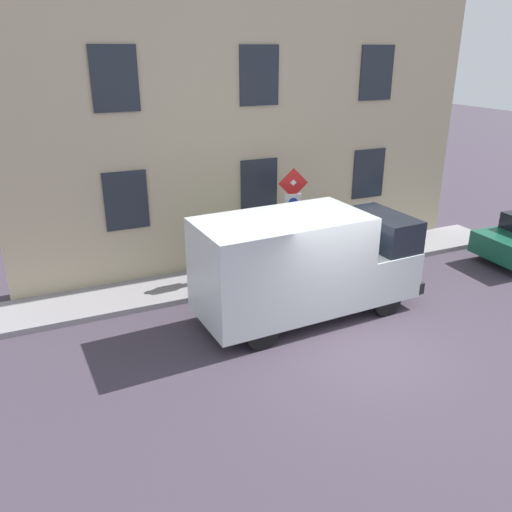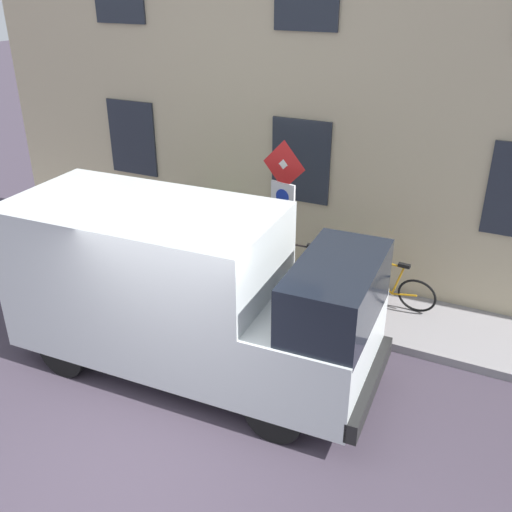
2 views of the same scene
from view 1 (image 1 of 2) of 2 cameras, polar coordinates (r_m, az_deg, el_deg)
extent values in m
plane|color=#3F3643|center=(11.51, 11.21, -9.72)|extent=(80.00, 80.00, 0.00)
cube|color=gray|center=(14.78, 1.63, -1.61)|extent=(1.68, 15.45, 0.14)
cube|color=#BCAC8B|center=(14.82, -0.27, 12.92)|extent=(0.70, 13.45, 7.30)
cube|color=#232833|center=(16.59, 12.15, 8.77)|extent=(0.06, 1.10, 1.50)
cube|color=#232833|center=(14.75, 0.33, 7.66)|extent=(0.06, 1.10, 1.50)
cube|color=#232833|center=(13.68, -13.98, 5.88)|extent=(0.06, 1.10, 1.50)
cube|color=#232833|center=(16.21, 13.00, 18.87)|extent=(0.06, 1.10, 1.50)
cube|color=#232833|center=(14.32, 0.35, 19.08)|extent=(0.06, 1.10, 1.50)
cube|color=#232833|center=(13.21, -15.17, 18.15)|extent=(0.06, 1.10, 1.50)
cylinder|color=#474C47|center=(13.89, 3.89, 3.31)|extent=(0.09, 0.09, 2.81)
pyramid|color=silver|center=(13.50, 4.11, 7.86)|extent=(0.14, 0.50, 0.50)
pyramid|color=red|center=(13.50, 4.11, 7.87)|extent=(0.14, 0.55, 0.56)
cube|color=white|center=(13.66, 4.03, 5.64)|extent=(0.13, 0.44, 0.56)
cylinder|color=#1933B2|center=(13.62, 4.08, 5.86)|extent=(0.06, 0.24, 0.24)
cube|color=silver|center=(11.73, 2.81, -0.92)|extent=(2.16, 3.88, 2.18)
cube|color=silver|center=(13.32, 12.55, -1.09)|extent=(2.06, 1.49, 1.10)
cube|color=black|center=(13.14, 13.58, 2.69)|extent=(1.96, 1.06, 0.84)
cube|color=black|center=(13.93, 14.84, -1.94)|extent=(2.01, 0.25, 0.28)
cylinder|color=black|center=(14.01, 9.40, -1.88)|extent=(0.25, 0.77, 0.76)
cylinder|color=black|center=(12.78, 14.00, -4.68)|extent=(0.25, 0.77, 0.76)
cylinder|color=black|center=(12.48, -3.14, -4.67)|extent=(0.25, 0.77, 0.76)
cylinder|color=black|center=(11.08, 0.59, -8.29)|extent=(0.25, 0.77, 0.76)
cylinder|color=black|center=(17.34, 23.91, 0.88)|extent=(0.20, 0.61, 0.60)
torus|color=black|center=(15.49, 5.65, 1.01)|extent=(0.20, 0.67, 0.66)
torus|color=black|center=(15.95, 9.06, 1.46)|extent=(0.20, 0.67, 0.66)
cylinder|color=orange|center=(15.56, 6.80, 1.87)|extent=(0.08, 0.60, 0.60)
cylinder|color=orange|center=(15.50, 7.09, 2.85)|extent=(0.09, 0.73, 0.07)
cylinder|color=orange|center=(15.73, 7.98, 1.96)|extent=(0.05, 0.19, 0.55)
cylinder|color=orange|center=(15.87, 8.37, 1.23)|extent=(0.07, 0.43, 0.12)
cylinder|color=orange|center=(15.42, 5.76, 1.88)|extent=(0.04, 0.09, 0.50)
cube|color=black|center=(15.66, 8.28, 3.07)|extent=(0.09, 0.21, 0.06)
cylinder|color=#262626|center=(15.33, 5.89, 2.94)|extent=(0.46, 0.06, 0.03)
torus|color=black|center=(15.06, 3.05, 0.47)|extent=(0.19, 0.67, 0.66)
torus|color=black|center=(15.59, 6.36, 1.12)|extent=(0.19, 0.67, 0.66)
cylinder|color=green|center=(15.15, 4.16, 1.41)|extent=(0.08, 0.60, 0.60)
cylinder|color=green|center=(15.10, 4.43, 2.43)|extent=(0.08, 0.73, 0.07)
cylinder|color=green|center=(15.34, 5.31, 1.57)|extent=(0.05, 0.19, 0.55)
cylinder|color=green|center=(15.49, 5.70, 0.85)|extent=(0.06, 0.43, 0.12)
cylinder|color=green|center=(14.98, 3.15, 1.36)|extent=(0.04, 0.09, 0.50)
cube|color=black|center=(15.28, 5.58, 2.72)|extent=(0.09, 0.20, 0.06)
cylinder|color=#262626|center=(14.89, 3.25, 2.45)|extent=(0.46, 0.06, 0.03)
torus|color=black|center=(14.69, 0.25, -0.06)|extent=(0.20, 0.67, 0.66)
torus|color=black|center=(15.24, 3.60, 0.72)|extent=(0.20, 0.67, 0.66)
cylinder|color=black|center=(14.78, 1.36, 0.94)|extent=(0.12, 0.60, 0.60)
cylinder|color=black|center=(14.73, 1.61, 1.99)|extent=(0.13, 0.73, 0.07)
cylinder|color=black|center=(14.98, 2.52, 1.14)|extent=(0.06, 0.19, 0.55)
cylinder|color=black|center=(15.14, 2.94, 0.42)|extent=(0.09, 0.43, 0.12)
cylinder|color=black|center=(14.61, 0.34, 0.86)|extent=(0.05, 0.09, 0.50)
cube|color=black|center=(14.91, 2.78, 2.32)|extent=(0.11, 0.21, 0.06)
cylinder|color=#262626|center=(14.52, 0.42, 1.98)|extent=(0.46, 0.09, 0.03)
cylinder|color=#262B47|center=(13.93, -5.05, -0.99)|extent=(0.16, 0.16, 0.85)
cylinder|color=#262B47|center=(13.81, -5.56, -1.21)|extent=(0.16, 0.16, 0.85)
cube|color=green|center=(13.60, -5.41, 1.76)|extent=(0.41, 0.47, 0.62)
sphere|color=beige|center=(13.45, -5.48, 3.56)|extent=(0.22, 0.22, 0.22)
camera|label=2|loc=(10.31, 45.79, 12.22)|focal=40.29mm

